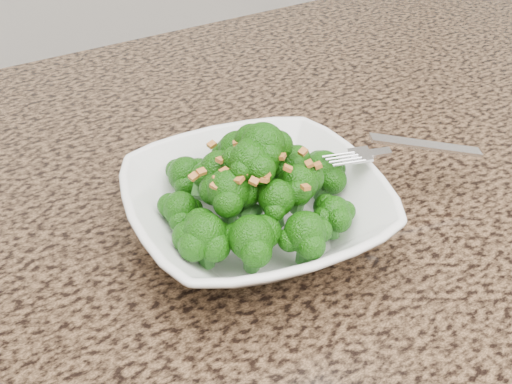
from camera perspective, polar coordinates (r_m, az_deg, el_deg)
granite_counter at (r=0.61m, az=-1.42°, el=-6.22°), size 1.64×1.04×0.03m
bowl at (r=0.60m, az=0.00°, el=-1.61°), size 0.27×0.27×0.06m
broccoli_pile at (r=0.56m, az=0.00°, el=3.65°), size 0.21×0.21×0.07m
garlic_topping at (r=0.54m, az=0.00°, el=7.11°), size 0.13×0.13×0.01m
fork at (r=0.63m, az=11.12°, el=3.56°), size 0.19×0.11×0.01m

